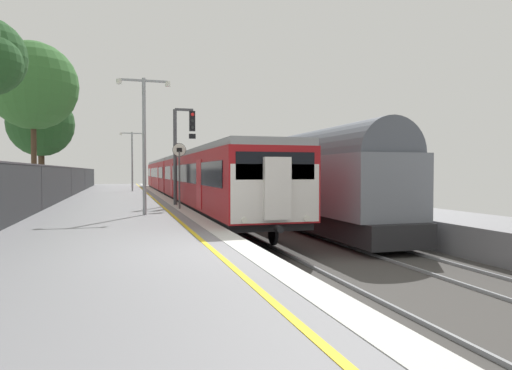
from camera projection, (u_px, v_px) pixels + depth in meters
name	position (u px, v px, depth m)	size (l,w,h in m)	color
ground	(343.00, 271.00, 10.43)	(17.40, 110.00, 1.21)	gray
commuter_train_at_platform	(184.00, 177.00, 33.15)	(2.83, 41.98, 3.81)	maroon
freight_train_adjacent_track	(213.00, 174.00, 43.57)	(2.60, 61.76, 4.37)	#232326
signal_gantry	(181.00, 145.00, 22.72)	(1.10, 0.24, 4.77)	#47474C
speed_limit_sign	(179.00, 167.00, 20.18)	(0.59, 0.08, 2.90)	#59595B
platform_lamp_mid	(144.00, 134.00, 17.46)	(2.00, 0.20, 5.20)	#93999E
platform_lamp_far	(132.00, 156.00, 38.73)	(2.00, 0.20, 4.98)	#93999E
background_tree_left	(39.00, 126.00, 30.99)	(4.34, 4.34, 7.03)	#473323
background_tree_right	(33.00, 88.00, 25.06)	(4.76, 4.76, 8.71)	#473323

